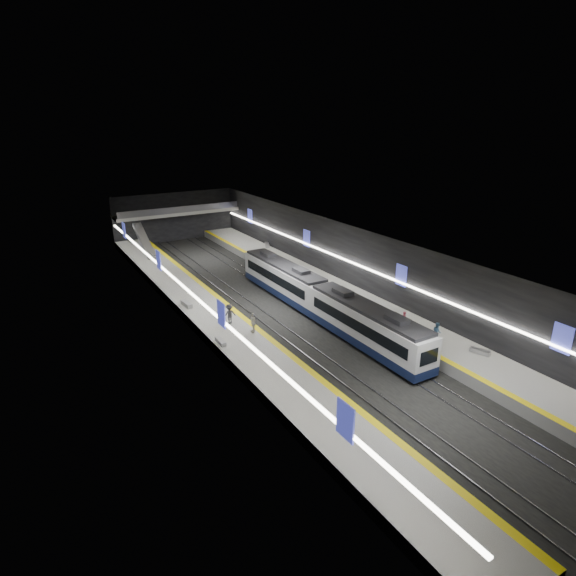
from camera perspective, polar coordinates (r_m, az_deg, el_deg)
ground at (r=52.50m, az=-1.11°, el=-2.51°), size 70.00×70.00×0.00m
ceiling at (r=49.99m, az=-1.17°, el=5.99°), size 20.00×70.00×0.04m
wall_left at (r=47.30m, az=-11.76°, el=-0.33°), size 0.04×70.00×8.00m
wall_right at (r=56.44m, az=7.76°, el=3.24°), size 0.04×70.00×8.00m
wall_back at (r=82.46m, az=-13.28°, el=8.22°), size 20.00×0.04×8.00m
platform_left at (r=49.37m, az=-8.74°, el=-3.64°), size 5.00×70.00×1.00m
tile_surface_left at (r=49.17m, az=-8.77°, el=-3.09°), size 5.00×70.00×0.02m
tactile_strip_left at (r=49.93m, az=-6.43°, el=-2.59°), size 0.60×70.00×0.02m
platform_right at (r=56.11m, az=5.57°, el=-0.54°), size 5.00×70.00×1.00m
tile_surface_right at (r=55.93m, az=5.59°, el=-0.05°), size 5.00×70.00×0.02m
tactile_strip_right at (r=54.73m, az=3.72°, el=-0.44°), size 0.60×70.00×0.02m
rails at (r=52.48m, az=-1.11°, el=-2.45°), size 6.52×70.00×0.12m
train at (r=49.51m, az=3.85°, el=-1.24°), size 2.69×30.04×3.60m
ad_posters at (r=51.78m, az=-1.69°, el=2.46°), size 19.94×53.50×2.20m
cove_light_left at (r=47.43m, az=-11.51°, el=-0.52°), size 0.25×68.60×0.12m
cove_light_right at (r=56.38m, az=7.59°, el=3.02°), size 0.25×68.60×0.12m
mezzanine_bridge at (r=80.31m, az=-12.88°, el=8.70°), size 20.00×3.00×1.50m
escalator at (r=72.29m, az=-16.68°, el=5.39°), size 1.20×7.50×3.92m
bench_left_near at (r=42.96m, az=-8.00°, el=-6.32°), size 0.47×1.61×0.39m
bench_left_far at (r=51.63m, az=-11.94°, el=-1.89°), size 0.71×1.94×0.46m
bench_right_near at (r=43.97m, az=21.79°, el=-7.00°), size 0.94×1.72×0.41m
bench_right_far at (r=73.47m, az=-2.50°, el=5.12°), size 1.31×2.06×0.49m
passenger_right_a at (r=46.53m, az=13.61°, el=-3.71°), size 0.51×0.68×1.68m
passenger_right_b at (r=44.84m, az=17.23°, el=-4.96°), size 0.98×1.05×1.72m
passenger_left_a at (r=44.54m, az=-4.18°, el=-4.12°), size 0.57×1.14×1.88m
passenger_left_b at (r=46.48m, az=-6.95°, el=-3.09°), size 1.30×0.77×1.97m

